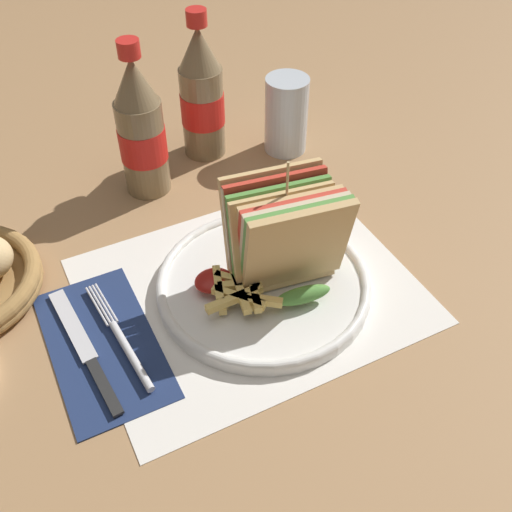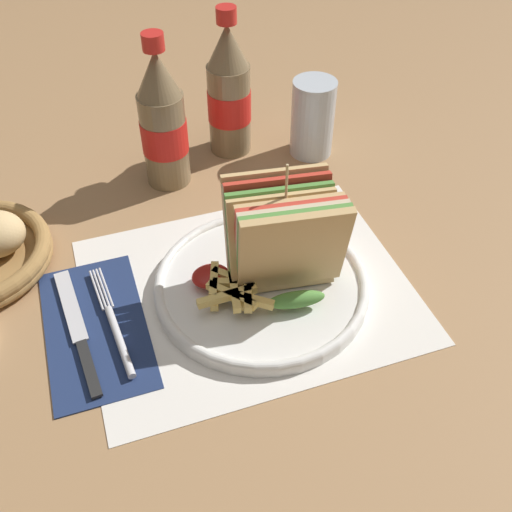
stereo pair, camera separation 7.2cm
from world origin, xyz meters
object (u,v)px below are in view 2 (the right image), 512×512
coke_bottle_near (163,123)px  glass_near (312,122)px  knife (78,330)px  fork (116,329)px  coke_bottle_far (229,93)px  club_sandwich (284,239)px  plate_main (261,284)px

coke_bottle_near → glass_near: coke_bottle_near is taller
knife → fork: bearing=-24.4°
fork → knife: bearing=155.6°
coke_bottle_near → coke_bottle_far: same height
coke_bottle_near → fork: bearing=-114.6°
club_sandwich → fork: (-0.21, -0.01, -0.07)m
club_sandwich → coke_bottle_far: (0.03, 0.31, 0.02)m
club_sandwich → coke_bottle_near: (-0.08, 0.26, 0.02)m
club_sandwich → fork: club_sandwich is taller
plate_main → coke_bottle_far: size_ratio=1.16×
plate_main → fork: plate_main is taller
glass_near → club_sandwich: bearing=-119.3°
plate_main → coke_bottle_near: coke_bottle_near is taller
plate_main → knife: 0.22m
fork → plate_main: bearing=-1.5°
knife → glass_near: glass_near is taller
knife → coke_bottle_far: coke_bottle_far is taller
club_sandwich → glass_near: club_sandwich is taller
club_sandwich → knife: size_ratio=0.83×
club_sandwich → coke_bottle_near: size_ratio=0.73×
coke_bottle_near → coke_bottle_far: 0.12m
plate_main → coke_bottle_far: coke_bottle_far is taller
knife → coke_bottle_near: size_ratio=0.88×
plate_main → glass_near: 0.32m
plate_main → coke_bottle_far: (0.06, 0.31, 0.09)m
plate_main → glass_near: (0.17, 0.26, 0.04)m
club_sandwich → coke_bottle_near: bearing=107.4°
coke_bottle_near → coke_bottle_far: size_ratio=1.00×
fork → glass_near: glass_near is taller
fork → coke_bottle_near: coke_bottle_near is taller
coke_bottle_near → glass_near: 0.23m
club_sandwich → plate_main: bearing=177.6°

